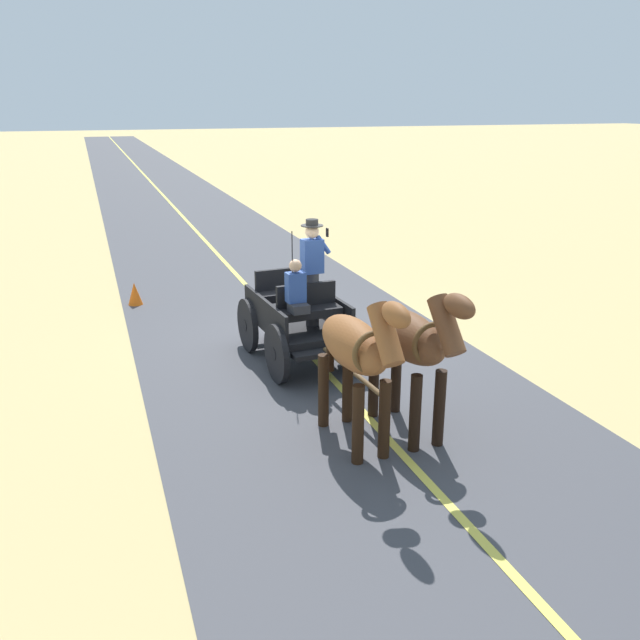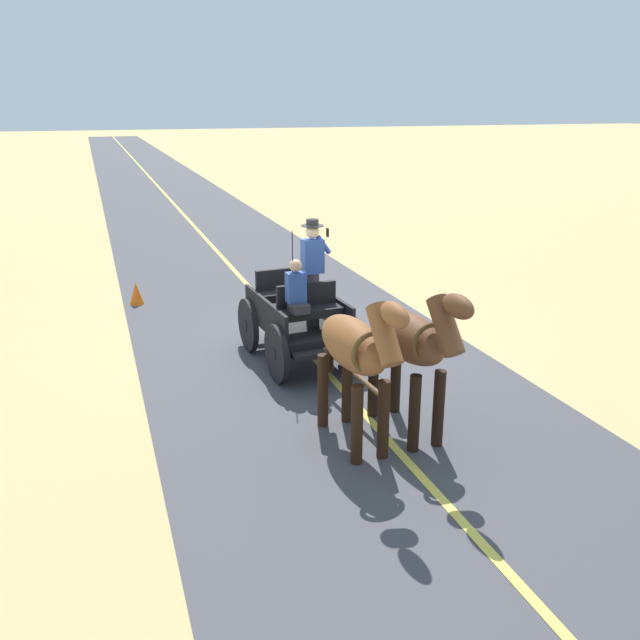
{
  "view_description": "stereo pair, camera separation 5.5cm",
  "coord_description": "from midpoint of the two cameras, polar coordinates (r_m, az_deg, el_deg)",
  "views": [
    {
      "loc": [
        3.47,
        10.79,
        4.3
      ],
      "look_at": [
        0.28,
        1.65,
        1.1
      ],
      "focal_mm": 37.33,
      "sensor_mm": 36.0,
      "label": 1
    },
    {
      "loc": [
        3.42,
        10.81,
        4.3
      ],
      "look_at": [
        0.28,
        1.65,
        1.1
      ],
      "focal_mm": 37.33,
      "sensor_mm": 36.0,
      "label": 2
    }
  ],
  "objects": [
    {
      "name": "traffic_cone",
      "position": [
        15.24,
        -15.69,
        2.18
      ],
      "size": [
        0.32,
        0.32,
        0.5
      ],
      "primitive_type": "cone",
      "color": "orange",
      "rests_on": "ground"
    },
    {
      "name": "horse_near_side",
      "position": [
        8.71,
        7.71,
        -1.84
      ],
      "size": [
        0.7,
        2.14,
        2.21
      ],
      "color": "brown",
      "rests_on": "ground"
    },
    {
      "name": "road_surface",
      "position": [
        12.12,
        -1.46,
        -2.47
      ],
      "size": [
        5.95,
        160.0,
        0.01
      ],
      "primitive_type": "cube",
      "color": "#424247",
      "rests_on": "ground"
    },
    {
      "name": "horse_off_side",
      "position": [
        8.35,
        3.02,
        -2.59
      ],
      "size": [
        0.65,
        2.13,
        2.21
      ],
      "color": "brown",
      "rests_on": "ground"
    },
    {
      "name": "road_centre_stripe",
      "position": [
        12.12,
        -1.46,
        -2.45
      ],
      "size": [
        0.12,
        160.0,
        0.0
      ],
      "primitive_type": "cube",
      "color": "#DBCC4C",
      "rests_on": "road_surface"
    },
    {
      "name": "horse_drawn_carriage",
      "position": [
        11.29,
        -1.97,
        0.31
      ],
      "size": [
        1.57,
        4.52,
        2.5
      ],
      "color": "black",
      "rests_on": "ground"
    },
    {
      "name": "ground_plane",
      "position": [
        12.12,
        -1.46,
        -2.49
      ],
      "size": [
        200.0,
        200.0,
        0.0
      ],
      "primitive_type": "plane",
      "color": "tan"
    }
  ]
}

